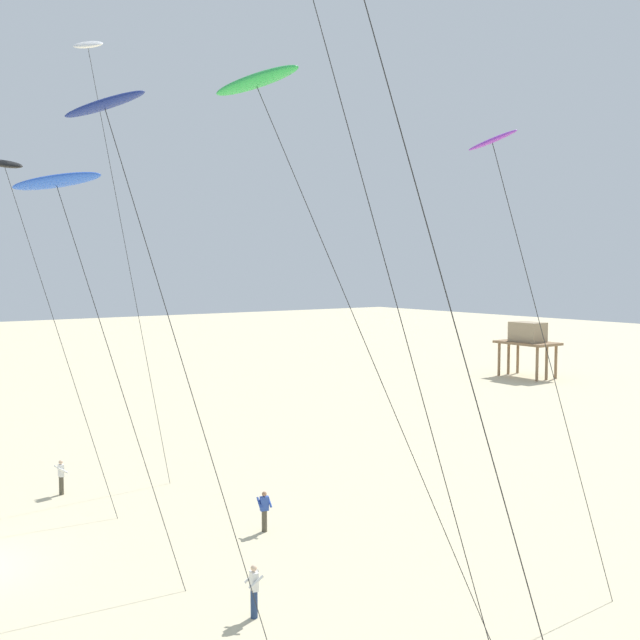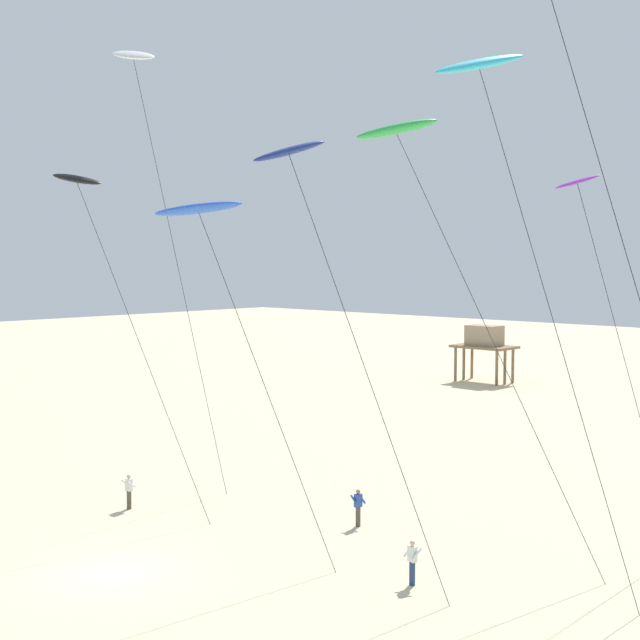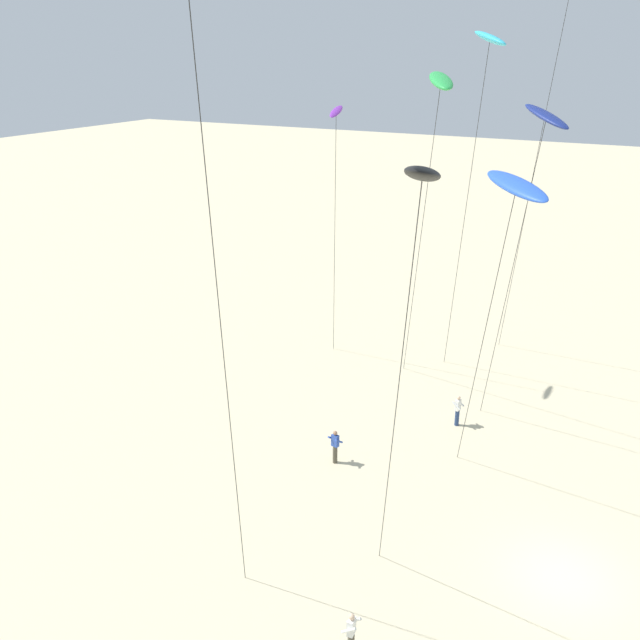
# 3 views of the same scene
# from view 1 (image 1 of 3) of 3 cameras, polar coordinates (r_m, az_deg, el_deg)

# --- Properties ---
(kite_white) EXTENTS (5.92, 2.88, 22.86)m
(kite_white) POSITION_cam_1_polar(r_m,az_deg,el_deg) (40.44, -18.19, 20.15)
(kite_white) COLOR white
(kite_white) RESTS_ON ground
(kite_blue) EXTENTS (6.42, 4.05, 14.32)m
(kite_blue) POSITION_cam_1_polar(r_m,az_deg,el_deg) (27.20, -20.48, 10.33)
(kite_blue) COLOR blue
(kite_blue) RESTS_ON ground
(kite_green) EXTENTS (8.63, 4.73, 17.28)m
(kite_green) POSITION_cam_1_polar(r_m,az_deg,el_deg) (24.14, -5.07, 18.50)
(kite_green) COLOR green
(kite_green) RESTS_ON ground
(kite_navy) EXTENTS (6.26, 3.85, 16.17)m
(kite_navy) POSITION_cam_1_polar(r_m,az_deg,el_deg) (22.99, -16.89, 16.01)
(kite_navy) COLOR navy
(kite_navy) RESTS_ON ground
(kite_purple) EXTENTS (4.67, 2.28, 15.39)m
(kite_purple) POSITION_cam_1_polar(r_m,az_deg,el_deg) (24.96, 14.01, 12.87)
(kite_purple) COLOR purple
(kite_purple) RESTS_ON ground
(kite_black) EXTENTS (7.16, 3.76, 16.01)m
(kite_black) POSITION_cam_1_polar(r_m,az_deg,el_deg) (36.01, -24.07, 11.27)
(kite_black) COLOR black
(kite_black) RESTS_ON ground
(kite_flyer_nearest) EXTENTS (0.62, 0.60, 1.67)m
(kite_flyer_nearest) POSITION_cam_1_polar(r_m,az_deg,el_deg) (23.28, -5.35, -20.85)
(kite_flyer_nearest) COLOR navy
(kite_flyer_nearest) RESTS_ON ground
(kite_flyer_middle) EXTENTS (0.56, 0.53, 1.67)m
(kite_flyer_middle) POSITION_cam_1_polar(r_m,az_deg,el_deg) (36.56, -20.17, -11.75)
(kite_flyer_middle) COLOR #4C4738
(kite_flyer_middle) RESTS_ON ground
(kite_flyer_furthest) EXTENTS (0.61, 0.63, 1.67)m
(kite_flyer_furthest) POSITION_cam_1_polar(r_m,az_deg,el_deg) (29.96, -4.51, -15.05)
(kite_flyer_furthest) COLOR #4C4738
(kite_flyer_furthest) RESTS_ON ground
(stilt_house) EXTENTS (5.80, 3.65, 5.52)m
(stilt_house) POSITION_cam_1_polar(r_m,az_deg,el_deg) (73.41, 16.41, -1.31)
(stilt_house) COLOR #846647
(stilt_house) RESTS_ON ground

